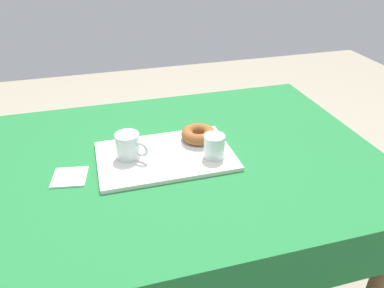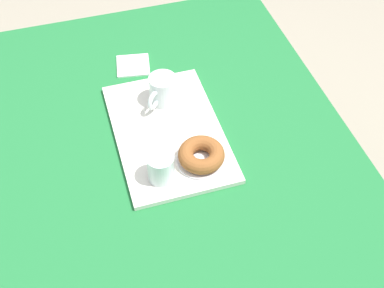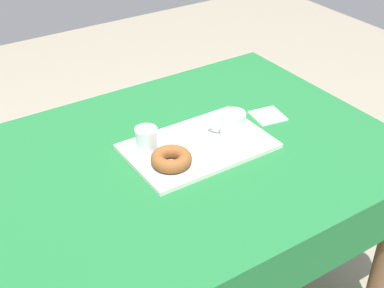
% 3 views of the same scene
% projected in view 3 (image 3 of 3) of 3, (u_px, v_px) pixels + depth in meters
% --- Properties ---
extents(dining_table, '(1.34, 0.98, 0.74)m').
position_uv_depth(dining_table, '(183.00, 176.00, 1.70)').
color(dining_table, '#1E6B33').
rests_on(dining_table, ground).
extents(serving_tray, '(0.45, 0.29, 0.01)m').
position_uv_depth(serving_tray, '(199.00, 147.00, 1.67)').
color(serving_tray, silver).
rests_on(serving_tray, dining_table).
extents(tea_mug_left, '(0.10, 0.10, 0.08)m').
position_uv_depth(tea_mug_left, '(232.00, 125.00, 1.69)').
color(tea_mug_left, silver).
rests_on(tea_mug_left, serving_tray).
extents(water_glass_near, '(0.07, 0.07, 0.08)m').
position_uv_depth(water_glass_near, '(147.00, 141.00, 1.62)').
color(water_glass_near, silver).
rests_on(water_glass_near, serving_tray).
extents(donut_plate_left, '(0.13, 0.13, 0.01)m').
position_uv_depth(donut_plate_left, '(172.00, 165.00, 1.57)').
color(donut_plate_left, silver).
rests_on(donut_plate_left, serving_tray).
extents(sugar_donut_left, '(0.12, 0.12, 0.04)m').
position_uv_depth(sugar_donut_left, '(171.00, 159.00, 1.56)').
color(sugar_donut_left, brown).
rests_on(sugar_donut_left, donut_plate_left).
extents(paper_napkin, '(0.12, 0.12, 0.01)m').
position_uv_depth(paper_napkin, '(268.00, 116.00, 1.84)').
color(paper_napkin, white).
rests_on(paper_napkin, dining_table).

